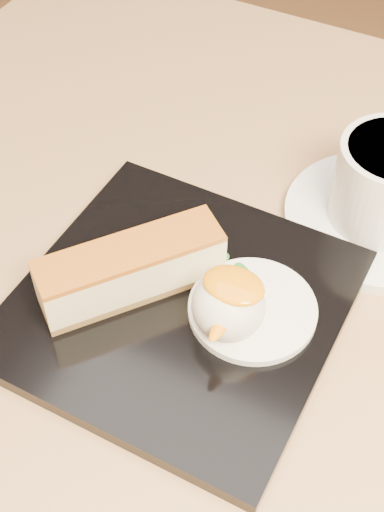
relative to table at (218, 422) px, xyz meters
The scene contains 8 objects.
table is the anchor object (origin of this frame).
dessert_plate 0.16m from the table, 164.06° to the right, with size 0.22×0.22×0.01m, color black.
cheesecake 0.20m from the table, 168.10° to the right, with size 0.11×0.12×0.04m.
cream_smear 0.17m from the table, 18.00° to the left, with size 0.09×0.09×0.01m, color white.
ice_cream_scoop 0.19m from the table, 59.37° to the right, with size 0.05×0.05×0.05m, color white.
mango_sauce 0.21m from the table, 49.42° to the right, with size 0.04×0.03×0.01m, color orange.
mint_sprig 0.18m from the table, 109.87° to the left, with size 0.03×0.02×0.00m.
saucer 0.22m from the table, 64.27° to the left, with size 0.15×0.15×0.01m, color white.
Camera 1 is at (0.12, -0.28, 1.13)m, focal length 50.00 mm.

